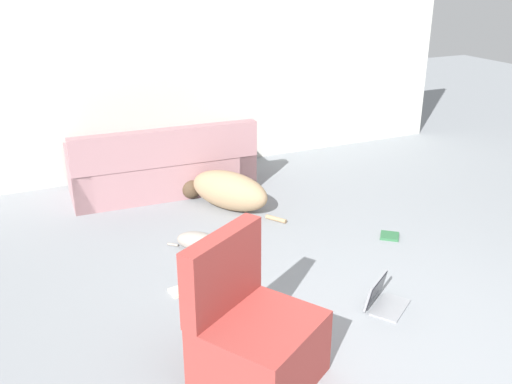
{
  "coord_description": "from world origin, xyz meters",
  "views": [
    {
      "loc": [
        -2.08,
        -2.28,
        2.41
      ],
      "look_at": [
        -0.21,
        1.79,
        0.6
      ],
      "focal_mm": 40.0,
      "sensor_mm": 36.0,
      "label": 1
    }
  ],
  "objects_px": {
    "couch": "(162,168)",
    "cat": "(201,242)",
    "laptop_open": "(382,297)",
    "side_chair": "(253,336)",
    "book_cream": "(185,290)",
    "dog": "(226,190)",
    "book_green": "(390,236)"
  },
  "relations": [
    {
      "from": "couch",
      "to": "side_chair",
      "type": "distance_m",
      "value": 3.3
    },
    {
      "from": "cat",
      "to": "side_chair",
      "type": "xyz_separation_m",
      "value": [
        -0.27,
        -1.73,
        0.22
      ]
    },
    {
      "from": "book_cream",
      "to": "side_chair",
      "type": "bearing_deg",
      "value": -86.33
    },
    {
      "from": "dog",
      "to": "cat",
      "type": "height_order",
      "value": "dog"
    },
    {
      "from": "cat",
      "to": "laptop_open",
      "type": "relative_size",
      "value": 1.14
    },
    {
      "from": "dog",
      "to": "book_cream",
      "type": "bearing_deg",
      "value": 114.75
    },
    {
      "from": "book_green",
      "to": "book_cream",
      "type": "distance_m",
      "value": 2.05
    },
    {
      "from": "laptop_open",
      "to": "side_chair",
      "type": "relative_size",
      "value": 0.46
    },
    {
      "from": "dog",
      "to": "book_green",
      "type": "distance_m",
      "value": 1.73
    },
    {
      "from": "couch",
      "to": "dog",
      "type": "relative_size",
      "value": 1.7
    },
    {
      "from": "couch",
      "to": "book_cream",
      "type": "height_order",
      "value": "couch"
    },
    {
      "from": "dog",
      "to": "laptop_open",
      "type": "bearing_deg",
      "value": 157.53
    },
    {
      "from": "cat",
      "to": "book_green",
      "type": "bearing_deg",
      "value": 27.6
    },
    {
      "from": "book_green",
      "to": "side_chair",
      "type": "height_order",
      "value": "side_chair"
    },
    {
      "from": "couch",
      "to": "book_cream",
      "type": "xyz_separation_m",
      "value": [
        -0.45,
        -2.15,
        -0.25
      ]
    },
    {
      "from": "couch",
      "to": "laptop_open",
      "type": "distance_m",
      "value": 3.09
    },
    {
      "from": "couch",
      "to": "cat",
      "type": "xyz_separation_m",
      "value": [
        -0.1,
        -1.56,
        -0.18
      ]
    },
    {
      "from": "couch",
      "to": "laptop_open",
      "type": "relative_size",
      "value": 4.77
    },
    {
      "from": "dog",
      "to": "book_cream",
      "type": "relative_size",
      "value": 4.7
    },
    {
      "from": "laptop_open",
      "to": "book_cream",
      "type": "bearing_deg",
      "value": 113.53
    },
    {
      "from": "couch",
      "to": "cat",
      "type": "bearing_deg",
      "value": 89.02
    },
    {
      "from": "couch",
      "to": "cat",
      "type": "distance_m",
      "value": 1.57
    },
    {
      "from": "dog",
      "to": "laptop_open",
      "type": "xyz_separation_m",
      "value": [
        0.36,
        -2.21,
        -0.12
      ]
    },
    {
      "from": "laptop_open",
      "to": "side_chair",
      "type": "xyz_separation_m",
      "value": [
        -1.21,
        -0.32,
        0.23
      ]
    },
    {
      "from": "dog",
      "to": "laptop_open",
      "type": "relative_size",
      "value": 2.8
    },
    {
      "from": "cat",
      "to": "side_chair",
      "type": "distance_m",
      "value": 1.76
    },
    {
      "from": "cat",
      "to": "book_cream",
      "type": "xyz_separation_m",
      "value": [
        -0.34,
        -0.59,
        -0.07
      ]
    },
    {
      "from": "couch",
      "to": "cat",
      "type": "relative_size",
      "value": 4.19
    },
    {
      "from": "laptop_open",
      "to": "dog",
      "type": "bearing_deg",
      "value": 65.46
    },
    {
      "from": "cat",
      "to": "laptop_open",
      "type": "bearing_deg",
      "value": -12.65
    },
    {
      "from": "cat",
      "to": "laptop_open",
      "type": "height_order",
      "value": "laptop_open"
    },
    {
      "from": "couch",
      "to": "book_cream",
      "type": "relative_size",
      "value": 8.01
    }
  ]
}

